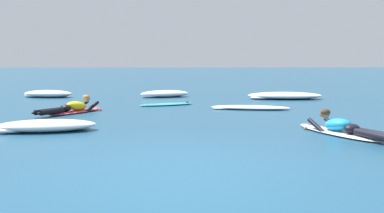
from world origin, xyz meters
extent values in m
plane|color=navy|center=(0.00, 10.00, 0.00)|extent=(120.00, 120.00, 0.00)
ellipsoid|color=white|center=(3.34, 2.70, 0.04)|extent=(1.40, 2.26, 0.07)
ellipsoid|color=white|center=(2.92, 3.68, 0.05)|extent=(0.27, 0.26, 0.06)
ellipsoid|color=#1E9EDB|center=(3.32, 2.75, 0.20)|extent=(0.63, 0.78, 0.35)
ellipsoid|color=black|center=(3.48, 2.39, 0.17)|extent=(0.42, 0.39, 0.20)
cylinder|color=black|center=(3.65, 1.81, 0.14)|extent=(0.44, 0.90, 0.14)
cylinder|color=black|center=(3.80, 1.87, 0.14)|extent=(0.54, 0.87, 0.14)
cylinder|color=black|center=(2.97, 3.00, 0.12)|extent=(0.30, 0.54, 0.32)
sphere|color=#8C6647|center=(2.83, 3.34, 0.02)|extent=(0.09, 0.09, 0.09)
cylinder|color=black|center=(3.39, 3.16, 0.12)|extent=(0.30, 0.54, 0.32)
sphere|color=#8C6647|center=(3.25, 3.48, 0.02)|extent=(0.09, 0.09, 0.09)
sphere|color=#8C6647|center=(3.17, 3.11, 0.38)|extent=(0.21, 0.21, 0.21)
ellipsoid|color=#47331E|center=(3.17, 3.09, 0.41)|extent=(0.28, 0.27, 0.16)
ellipsoid|color=#E54C66|center=(-2.97, 6.48, 0.04)|extent=(1.48, 1.92, 0.07)
ellipsoid|color=#E54C66|center=(-2.50, 7.25, 0.05)|extent=(0.27, 0.27, 0.06)
ellipsoid|color=yellow|center=(-2.95, 6.52, 0.20)|extent=(0.72, 0.83, 0.35)
ellipsoid|color=black|center=(-3.17, 6.17, 0.17)|extent=(0.44, 0.42, 0.20)
cylinder|color=black|center=(-3.53, 5.73, 0.14)|extent=(0.59, 0.75, 0.14)
ellipsoid|color=black|center=(-3.77, 5.39, 0.14)|extent=(0.20, 0.24, 0.08)
cylinder|color=black|center=(-3.39, 5.65, 0.14)|extent=(0.51, 0.79, 0.14)
ellipsoid|color=black|center=(-3.59, 5.28, 0.14)|extent=(0.20, 0.24, 0.08)
cylinder|color=black|center=(-2.93, 6.98, 0.12)|extent=(0.40, 0.58, 0.35)
sphere|color=tan|center=(-2.72, 7.32, 0.02)|extent=(0.09, 0.09, 0.09)
cylinder|color=black|center=(-2.56, 6.73, 0.12)|extent=(0.40, 0.58, 0.35)
sphere|color=tan|center=(-2.36, 7.05, 0.02)|extent=(0.09, 0.09, 0.09)
sphere|color=tan|center=(-2.73, 6.88, 0.38)|extent=(0.21, 0.21, 0.21)
ellipsoid|color=#AD894C|center=(-2.74, 6.86, 0.41)|extent=(0.29, 0.29, 0.16)
ellipsoid|color=#2DB2D1|center=(-0.38, 8.43, 0.04)|extent=(1.95, 1.21, 0.07)
cube|color=yellow|center=(-0.38, 8.43, 0.07)|extent=(1.50, 0.63, 0.01)
cone|color=black|center=(0.32, 8.71, 0.01)|extent=(0.13, 0.13, 0.16)
ellipsoid|color=white|center=(-2.83, 3.29, 0.13)|extent=(2.20, 1.12, 0.25)
ellipsoid|color=white|center=(-2.33, 3.49, 0.09)|extent=(0.86, 0.72, 0.18)
ellipsoid|color=white|center=(-3.44, 3.12, 0.07)|extent=(0.86, 0.74, 0.14)
ellipsoid|color=white|center=(2.24, 7.17, 0.06)|extent=(2.51, 1.09, 0.12)
ellipsoid|color=white|center=(2.85, 7.15, 0.04)|extent=(0.93, 0.57, 0.08)
ellipsoid|color=white|center=(1.51, 7.24, 0.03)|extent=(0.88, 0.34, 0.07)
ellipsoid|color=white|center=(-0.55, 11.51, 0.14)|extent=(2.18, 1.40, 0.28)
ellipsoid|color=white|center=(-0.11, 11.78, 0.10)|extent=(0.83, 0.64, 0.19)
ellipsoid|color=white|center=(-1.10, 11.25, 0.08)|extent=(0.81, 0.58, 0.15)
ellipsoid|color=white|center=(4.14, 10.54, 0.13)|extent=(2.94, 1.41, 0.27)
ellipsoid|color=white|center=(4.87, 10.66, 0.09)|extent=(1.05, 0.63, 0.19)
ellipsoid|color=white|center=(3.28, 10.49, 0.07)|extent=(1.14, 0.83, 0.15)
ellipsoid|color=white|center=(-5.28, 11.56, 0.15)|extent=(2.10, 1.18, 0.29)
ellipsoid|color=white|center=(-4.77, 11.62, 0.10)|extent=(0.84, 0.73, 0.20)
ellipsoid|color=white|center=(-5.88, 11.56, 0.08)|extent=(0.77, 0.53, 0.16)
camera|label=1|loc=(0.04, -5.93, 1.56)|focal=40.11mm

